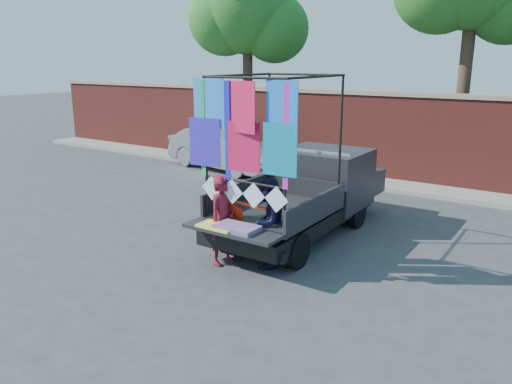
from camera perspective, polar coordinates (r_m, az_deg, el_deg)
The scene contains 9 objects.
ground at distance 8.99m, azimuth 3.43°, elevation -7.98°, with size 90.00×90.00×0.00m, color #38383A.
brick_wall at distance 14.92m, azimuth 17.36°, elevation 5.88°, with size 30.00×0.45×2.61m.
curb at distance 14.50m, azimuth 16.17°, elevation 0.62°, with size 30.00×1.20×0.12m, color gray.
tree_left at distance 18.69m, azimuth -1.08°, elevation 19.88°, with size 4.20×3.30×7.05m.
pickup_truck at distance 10.54m, azimuth 6.53°, elevation 0.09°, with size 2.05×5.14×3.24m.
sedan at distance 16.33m, azimuth -3.58°, elevation 5.01°, with size 1.47×4.22×1.39m, color silver.
woman at distance 8.66m, azimuth -3.74°, elevation -3.26°, with size 0.58×0.38×1.59m, color maroon.
man at distance 8.51m, azimuth 1.32°, elevation -3.57°, with size 0.77×0.60×1.59m, color black.
streamer_bundle at distance 8.58m, azimuth -1.82°, elevation -2.47°, with size 0.89×0.13×0.62m.
Camera 1 is at (4.16, -7.16, 3.49)m, focal length 35.00 mm.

